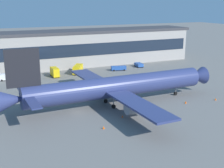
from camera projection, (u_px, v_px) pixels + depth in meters
The scene contains 12 objects.
ground_plane at pixel (78, 112), 80.11m from camera, with size 600.00×600.00×0.00m, color slate.
terminal_building at pixel (32, 51), 130.77m from camera, with size 153.96×17.90×16.04m.
airliner at pixel (115, 87), 84.35m from camera, with size 62.80×53.71×17.56m.
stair_truck at pixel (55, 72), 117.89m from camera, with size 2.52×6.03×3.55m.
crew_van at pixel (7, 77), 112.29m from camera, with size 5.50×3.06×2.55m.
fuel_truck at pixel (78, 69), 123.75m from camera, with size 6.59×8.69×3.35m.
belt_loader at pixel (119, 68), 129.00m from camera, with size 6.69×3.46×1.95m.
pushback_tractor at pixel (139, 65), 136.36m from camera, with size 3.07×5.04×1.75m.
traffic_cone_0 at pixel (122, 116), 76.14m from camera, with size 0.46×0.46×0.57m, color #F2590C.
traffic_cone_1 at pixel (186, 102), 86.75m from camera, with size 0.58×0.58×0.72m, color #F2590C.
traffic_cone_2 at pixel (216, 99), 89.58m from camera, with size 0.58×0.58×0.73m, color #F2590C.
traffic_cone_3 at pixel (104, 127), 69.12m from camera, with size 0.56×0.56×0.70m, color #F2590C.
Camera 1 is at (-23.76, -72.23, 27.79)m, focal length 48.49 mm.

